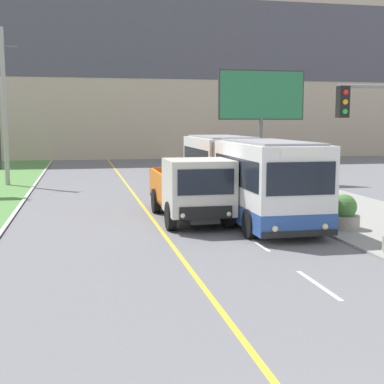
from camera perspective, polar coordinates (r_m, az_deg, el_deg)
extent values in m
cube|color=silver|center=(13.40, 13.30, -9.59)|extent=(0.12, 2.40, 0.01)
cube|color=silver|center=(17.52, 6.91, -5.39)|extent=(0.12, 2.40, 0.01)
cube|color=silver|center=(21.84, 3.05, -2.77)|extent=(0.12, 2.40, 0.01)
cube|color=silver|center=(26.25, 0.48, -1.02)|extent=(0.12, 2.40, 0.01)
cube|color=silver|center=(30.72, -1.34, 0.22)|extent=(0.12, 2.40, 0.01)
cube|color=#BCAD93|center=(60.53, -9.38, 15.00)|extent=(80.00, 8.00, 23.79)
cube|color=#4C4C56|center=(56.64, -9.21, 16.14)|extent=(80.00, 0.04, 8.33)
cube|color=white|center=(19.80, 8.16, 1.07)|extent=(2.59, 5.89, 2.85)
cube|color=#2D519E|center=(19.95, 8.11, -2.01)|extent=(2.61, 5.91, 0.70)
cube|color=black|center=(19.75, 8.19, 2.30)|extent=(2.62, 5.42, 1.00)
cube|color=gray|center=(19.69, 8.24, 5.31)|extent=(2.20, 5.30, 0.08)
cube|color=white|center=(26.25, 3.11, 2.70)|extent=(2.59, 5.89, 2.85)
cube|color=#2D519E|center=(26.36, 3.10, 0.37)|extent=(2.61, 5.91, 0.70)
cube|color=black|center=(26.22, 3.12, 3.63)|extent=(2.62, 5.42, 1.00)
cube|color=gray|center=(26.17, 3.14, 5.90)|extent=(2.20, 5.30, 0.08)
cube|color=#474747|center=(23.00, 5.29, 2.00)|extent=(2.39, 0.90, 2.63)
cube|color=black|center=(17.01, 11.59, 1.39)|extent=(2.28, 0.04, 1.05)
cube|color=black|center=(17.27, 11.45, -4.41)|extent=(2.54, 0.06, 0.20)
sphere|color=#F4EAB2|center=(16.91, 8.85, -3.91)|extent=(0.20, 0.20, 0.20)
sphere|color=#F4EAB2|center=(17.57, 14.01, -3.61)|extent=(0.20, 0.20, 0.20)
cube|color=white|center=(16.95, 11.66, 4.15)|extent=(1.43, 0.04, 0.28)
cylinder|color=black|center=(18.04, 6.19, -3.39)|extent=(0.28, 1.00, 1.00)
cylinder|color=black|center=(18.93, 13.31, -3.03)|extent=(0.28, 1.00, 1.00)
cylinder|color=black|center=(21.37, 3.27, -1.65)|extent=(0.28, 1.00, 1.00)
cylinder|color=black|center=(22.14, 9.45, -1.42)|extent=(0.28, 1.00, 1.00)
cylinder|color=black|center=(26.66, 0.21, 0.19)|extent=(0.28, 1.00, 1.00)
cylinder|color=black|center=(27.28, 5.28, 0.32)|extent=(0.28, 1.00, 1.00)
cube|color=black|center=(21.73, -0.49, -1.63)|extent=(1.05, 6.51, 0.20)
cube|color=beige|center=(19.60, 0.68, 0.60)|extent=(2.34, 2.43, 1.99)
cube|color=black|center=(18.37, 1.51, 1.07)|extent=(1.99, 0.04, 0.89)
cube|color=black|center=(18.51, 1.50, -2.23)|extent=(1.87, 0.06, 0.44)
sphere|color=silver|center=(18.34, -0.99, -2.54)|extent=(0.18, 0.18, 0.18)
sphere|color=silver|center=(18.71, 3.96, -2.36)|extent=(0.18, 0.18, 0.18)
cube|color=orange|center=(23.00, -1.14, -0.72)|extent=(2.23, 3.83, 0.12)
cube|color=orange|center=(22.76, -3.75, 0.62)|extent=(0.12, 3.83, 1.26)
cube|color=orange|center=(23.14, 1.42, 0.75)|extent=(0.12, 3.83, 1.26)
cube|color=orange|center=(21.12, -0.22, 0.10)|extent=(2.23, 0.12, 1.26)
cube|color=orange|center=(24.74, -1.94, 1.19)|extent=(2.23, 0.12, 1.26)
cube|color=orange|center=(21.04, -0.22, 2.12)|extent=(2.23, 0.12, 0.24)
cylinder|color=black|center=(19.31, -2.30, -2.57)|extent=(0.30, 1.04, 1.04)
cylinder|color=black|center=(19.77, 3.88, -2.34)|extent=(0.30, 1.04, 1.04)
cylinder|color=black|center=(23.03, -3.87, -0.94)|extent=(0.30, 1.04, 1.04)
cylinder|color=black|center=(23.42, 1.36, -0.78)|extent=(0.30, 1.04, 1.04)
cylinder|color=#9E9E99|center=(34.66, -19.37, 8.50)|extent=(0.28, 0.28, 9.50)
cylinder|color=#4C4C4C|center=(34.93, -19.64, 14.42)|extent=(1.80, 0.08, 0.08)
cylinder|color=slate|center=(14.85, 19.18, 10.57)|extent=(2.20, 0.10, 0.10)
cube|color=black|center=(14.37, 15.78, 9.22)|extent=(0.28, 0.24, 0.80)
sphere|color=red|center=(14.26, 16.06, 10.19)|extent=(0.14, 0.14, 0.14)
sphere|color=orange|center=(14.25, 16.03, 9.23)|extent=(0.14, 0.14, 0.14)
sphere|color=green|center=(14.25, 15.99, 8.26)|extent=(0.14, 0.14, 0.14)
cylinder|color=#59595B|center=(34.01, 7.32, 4.33)|extent=(0.24, 0.24, 4.10)
cube|color=#333333|center=(34.00, 7.42, 10.22)|extent=(5.53, 0.20, 3.06)
cube|color=#287547|center=(33.90, 7.48, 10.23)|extent=(5.37, 0.02, 2.90)
cylinder|color=gray|center=(20.01, 15.85, -3.08)|extent=(1.14, 1.14, 0.48)
sphere|color=#477A38|center=(19.92, 15.90, -1.52)|extent=(0.91, 0.91, 0.91)
cylinder|color=gray|center=(23.22, 11.57, -1.47)|extent=(1.16, 1.16, 0.51)
sphere|color=#477A38|center=(23.13, 11.60, -0.06)|extent=(0.93, 0.93, 0.93)
cylinder|color=gray|center=(26.55, 8.45, -0.33)|extent=(1.14, 1.14, 0.47)
sphere|color=#477A38|center=(26.48, 8.48, 0.85)|extent=(0.91, 0.91, 0.91)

